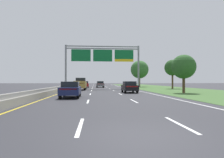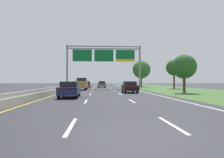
{
  "view_description": "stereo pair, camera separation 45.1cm",
  "coord_description": "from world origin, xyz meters",
  "px_view_note": "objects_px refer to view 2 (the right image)",
  "views": [
    {
      "loc": [
        -1.33,
        -5.96,
        1.63
      ],
      "look_at": [
        0.94,
        20.79,
        1.88
      ],
      "focal_mm": 32.99,
      "sensor_mm": 36.0,
      "label": 1
    },
    {
      "loc": [
        -0.89,
        -5.99,
        1.63
      ],
      "look_at": [
        0.94,
        20.79,
        1.88
      ],
      "focal_mm": 32.99,
      "sensor_mm": 36.0,
      "label": 2
    }
  ],
  "objects_px": {
    "roadside_tree_near": "(184,67)",
    "car_grey_centre_lane_sedan": "(102,84)",
    "car_red_left_lane_sedan": "(86,84)",
    "overhead_sign_gantry": "(104,58)",
    "car_black_right_lane_sedan": "(130,87)",
    "roadside_tree_far": "(141,70)",
    "pickup_truck_gold": "(82,84)",
    "roadside_tree_mid": "(174,68)",
    "car_navy_left_lane_sedan": "(70,89)"
  },
  "relations": [
    {
      "from": "car_grey_centre_lane_sedan",
      "to": "roadside_tree_mid",
      "type": "distance_m",
      "value": 17.89
    },
    {
      "from": "overhead_sign_gantry",
      "to": "car_grey_centre_lane_sedan",
      "type": "relative_size",
      "value": 3.38
    },
    {
      "from": "car_grey_centre_lane_sedan",
      "to": "roadside_tree_mid",
      "type": "xyz_separation_m",
      "value": [
        14.91,
        -9.2,
        3.57
      ]
    },
    {
      "from": "car_red_left_lane_sedan",
      "to": "overhead_sign_gantry",
      "type": "bearing_deg",
      "value": -154.88
    },
    {
      "from": "roadside_tree_near",
      "to": "roadside_tree_mid",
      "type": "distance_m",
      "value": 15.79
    },
    {
      "from": "overhead_sign_gantry",
      "to": "car_navy_left_lane_sedan",
      "type": "bearing_deg",
      "value": -100.68
    },
    {
      "from": "car_navy_left_lane_sedan",
      "to": "car_grey_centre_lane_sedan",
      "type": "xyz_separation_m",
      "value": [
        3.71,
        30.67,
        0.0
      ]
    },
    {
      "from": "car_red_left_lane_sedan",
      "to": "roadside_tree_near",
      "type": "xyz_separation_m",
      "value": [
        14.24,
        -22.48,
        2.71
      ]
    },
    {
      "from": "pickup_truck_gold",
      "to": "roadside_tree_mid",
      "type": "bearing_deg",
      "value": -76.79
    },
    {
      "from": "overhead_sign_gantry",
      "to": "car_navy_left_lane_sedan",
      "type": "distance_m",
      "value": 22.09
    },
    {
      "from": "car_grey_centre_lane_sedan",
      "to": "roadside_tree_near",
      "type": "relative_size",
      "value": 0.86
    },
    {
      "from": "pickup_truck_gold",
      "to": "car_black_right_lane_sedan",
      "type": "distance_m",
      "value": 11.89
    },
    {
      "from": "pickup_truck_gold",
      "to": "car_red_left_lane_sedan",
      "type": "height_order",
      "value": "pickup_truck_gold"
    },
    {
      "from": "car_navy_left_lane_sedan",
      "to": "car_red_left_lane_sedan",
      "type": "height_order",
      "value": "same"
    },
    {
      "from": "overhead_sign_gantry",
      "to": "car_black_right_lane_sedan",
      "type": "relative_size",
      "value": 3.41
    },
    {
      "from": "roadside_tree_far",
      "to": "car_black_right_lane_sedan",
      "type": "bearing_deg",
      "value": -105.34
    },
    {
      "from": "car_red_left_lane_sedan",
      "to": "roadside_tree_near",
      "type": "height_order",
      "value": "roadside_tree_near"
    },
    {
      "from": "roadside_tree_mid",
      "to": "roadside_tree_far",
      "type": "height_order",
      "value": "roadside_tree_far"
    },
    {
      "from": "car_black_right_lane_sedan",
      "to": "overhead_sign_gantry",
      "type": "bearing_deg",
      "value": 14.14
    },
    {
      "from": "roadside_tree_far",
      "to": "pickup_truck_gold",
      "type": "bearing_deg",
      "value": -129.27
    },
    {
      "from": "car_red_left_lane_sedan",
      "to": "roadside_tree_mid",
      "type": "bearing_deg",
      "value": -113.19
    },
    {
      "from": "car_black_right_lane_sedan",
      "to": "roadside_tree_mid",
      "type": "distance_m",
      "value": 18.12
    },
    {
      "from": "car_navy_left_lane_sedan",
      "to": "overhead_sign_gantry",
      "type": "bearing_deg",
      "value": -11.6
    },
    {
      "from": "pickup_truck_gold",
      "to": "car_grey_centre_lane_sedan",
      "type": "height_order",
      "value": "pickup_truck_gold"
    },
    {
      "from": "roadside_tree_near",
      "to": "car_grey_centre_lane_sedan",
      "type": "bearing_deg",
      "value": 113.44
    },
    {
      "from": "roadside_tree_mid",
      "to": "car_black_right_lane_sedan",
      "type": "bearing_deg",
      "value": -130.2
    },
    {
      "from": "overhead_sign_gantry",
      "to": "car_red_left_lane_sedan",
      "type": "xyz_separation_m",
      "value": [
        -3.93,
        7.77,
        -5.49
      ]
    },
    {
      "from": "car_grey_centre_lane_sedan",
      "to": "roadside_tree_far",
      "type": "height_order",
      "value": "roadside_tree_far"
    },
    {
      "from": "car_navy_left_lane_sedan",
      "to": "car_red_left_lane_sedan",
      "type": "relative_size",
      "value": 0.99
    },
    {
      "from": "car_navy_left_lane_sedan",
      "to": "roadside_tree_near",
      "type": "bearing_deg",
      "value": -67.07
    },
    {
      "from": "overhead_sign_gantry",
      "to": "roadside_tree_near",
      "type": "distance_m",
      "value": 18.18
    },
    {
      "from": "car_black_right_lane_sedan",
      "to": "roadside_tree_far",
      "type": "height_order",
      "value": "roadside_tree_far"
    },
    {
      "from": "car_black_right_lane_sedan",
      "to": "roadside_tree_far",
      "type": "xyz_separation_m",
      "value": [
        7.57,
        27.6,
        3.96
      ]
    },
    {
      "from": "roadside_tree_near",
      "to": "roadside_tree_far",
      "type": "xyz_separation_m",
      "value": [
        0.46,
        29.19,
        1.25
      ]
    },
    {
      "from": "car_red_left_lane_sedan",
      "to": "car_black_right_lane_sedan",
      "type": "relative_size",
      "value": 1.01
    },
    {
      "from": "car_red_left_lane_sedan",
      "to": "roadside_tree_far",
      "type": "xyz_separation_m",
      "value": [
        14.7,
        6.71,
        3.96
      ]
    },
    {
      "from": "car_black_right_lane_sedan",
      "to": "roadside_tree_mid",
      "type": "height_order",
      "value": "roadside_tree_mid"
    },
    {
      "from": "pickup_truck_gold",
      "to": "roadside_tree_mid",
      "type": "distance_m",
      "value": 19.59
    },
    {
      "from": "car_grey_centre_lane_sedan",
      "to": "car_black_right_lane_sedan",
      "type": "bearing_deg",
      "value": -173.05
    },
    {
      "from": "car_navy_left_lane_sedan",
      "to": "roadside_tree_far",
      "type": "xyz_separation_m",
      "value": [
        14.74,
        35.5,
        3.96
      ]
    },
    {
      "from": "pickup_truck_gold",
      "to": "car_grey_centre_lane_sedan",
      "type": "xyz_separation_m",
      "value": [
        3.93,
        13.45,
        -0.26
      ]
    },
    {
      "from": "car_navy_left_lane_sedan",
      "to": "roadside_tree_near",
      "type": "height_order",
      "value": "roadside_tree_near"
    },
    {
      "from": "pickup_truck_gold",
      "to": "car_navy_left_lane_sedan",
      "type": "height_order",
      "value": "pickup_truck_gold"
    },
    {
      "from": "roadside_tree_near",
      "to": "roadside_tree_far",
      "type": "height_order",
      "value": "roadside_tree_far"
    },
    {
      "from": "car_black_right_lane_sedan",
      "to": "roadside_tree_far",
      "type": "distance_m",
      "value": 28.89
    },
    {
      "from": "car_grey_centre_lane_sedan",
      "to": "roadside_tree_far",
      "type": "bearing_deg",
      "value": -68.01
    },
    {
      "from": "car_grey_centre_lane_sedan",
      "to": "roadside_tree_near",
      "type": "bearing_deg",
      "value": -158.23
    },
    {
      "from": "car_black_right_lane_sedan",
      "to": "car_navy_left_lane_sedan",
      "type": "bearing_deg",
      "value": 138.24
    },
    {
      "from": "pickup_truck_gold",
      "to": "car_grey_centre_lane_sedan",
      "type": "relative_size",
      "value": 1.22
    },
    {
      "from": "car_black_right_lane_sedan",
      "to": "roadside_tree_near",
      "type": "relative_size",
      "value": 0.85
    }
  ]
}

